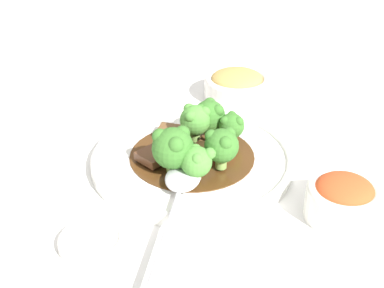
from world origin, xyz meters
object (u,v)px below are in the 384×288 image
beef_strip_2 (195,158)px  broccoli_floret_0 (195,120)px  beef_strip_0 (174,132)px  serving_spoon (180,186)px  broccoli_floret_4 (173,147)px  sauce_dish (91,241)px  main_plate (192,159)px  beef_strip_1 (218,144)px  broccoli_floret_5 (209,115)px  broccoli_floret_2 (232,125)px  side_bowl_kimchi (343,199)px  side_bowl_appetizer (237,85)px  broccoli_floret_1 (222,145)px  beef_strip_3 (164,151)px  broccoli_floret_3 (200,161)px

beef_strip_2 → broccoli_floret_0: 0.06m
beef_strip_0 → serving_spoon: size_ratio=0.23×
broccoli_floret_4 → sauce_dish: (-0.10, -0.12, -0.05)m
main_plate → beef_strip_1: bearing=13.2°
beef_strip_0 → broccoli_floret_0: bearing=-32.1°
beef_strip_2 → broccoli_floret_5: broccoli_floret_5 is taller
beef_strip_2 → sauce_dish: size_ratio=1.01×
broccoli_floret_4 → sauce_dish: broccoli_floret_4 is taller
beef_strip_0 → broccoli_floret_2: 0.09m
main_plate → sauce_dish: (-0.13, -0.16, -0.00)m
sauce_dish → side_bowl_kimchi: bearing=4.9°
broccoli_floret_5 → side_bowl_appetizer: size_ratio=0.47×
beef_strip_0 → broccoli_floret_4: size_ratio=0.86×
side_bowl_kimchi → sauce_dish: (-0.30, -0.03, -0.02)m
beef_strip_2 → broccoli_floret_1: broccoli_floret_1 is taller
main_plate → side_bowl_kimchi: (0.17, -0.13, 0.02)m
main_plate → side_bowl_kimchi: bearing=-37.9°
broccoli_floret_1 → sauce_dish: (-0.17, -0.12, -0.05)m
beef_strip_2 → broccoli_floret_1: (0.03, -0.02, 0.03)m
broccoli_floret_5 → side_bowl_kimchi: (0.14, -0.19, -0.02)m
broccoli_floret_1 → broccoli_floret_5: bearing=93.6°
beef_strip_3 → sauce_dish: bearing=-119.5°
broccoli_floret_4 → side_bowl_kimchi: broccoli_floret_4 is taller
side_bowl_appetizer → main_plate: bearing=-115.2°
broccoli_floret_2 → sauce_dish: bearing=-135.0°
broccoli_floret_3 → side_bowl_kimchi: broccoli_floret_3 is taller
broccoli_floret_3 → side_bowl_kimchi: size_ratio=0.51×
beef_strip_0 → broccoli_floret_0: 0.04m
broccoli_floret_5 → broccoli_floret_2: bearing=-34.9°
main_plate → beef_strip_2: (0.00, -0.02, 0.02)m
broccoli_floret_0 → side_bowl_kimchi: 0.24m
beef_strip_0 → sauce_dish: beef_strip_0 is taller
beef_strip_2 → broccoli_floret_4: broccoli_floret_4 is taller
side_bowl_appetizer → sauce_dish: bearing=-121.9°
main_plate → side_bowl_appetizer: side_bowl_appetizer is taller
main_plate → beef_strip_3: beef_strip_3 is taller
broccoli_floret_4 → serving_spoon: size_ratio=0.27×
broccoli_floret_2 → side_bowl_appetizer: (0.04, 0.17, -0.02)m
broccoli_floret_5 → side_bowl_appetizer: 0.17m
broccoli_floret_2 → sauce_dish: broccoli_floret_2 is taller
broccoli_floret_1 → broccoli_floret_3: size_ratio=1.23×
beef_strip_2 → serving_spoon: serving_spoon is taller
beef_strip_0 → side_bowl_appetizer: size_ratio=0.48×
beef_strip_0 → main_plate: bearing=-68.2°
main_plate → broccoli_floret_4: (-0.03, -0.04, 0.05)m
main_plate → broccoli_floret_1: bearing=-48.0°
broccoli_floret_1 → sauce_dish: broccoli_floret_1 is taller
broccoli_floret_4 → broccoli_floret_1: bearing=3.4°
beef_strip_2 → side_bowl_appetizer: 0.25m
main_plate → side_bowl_kimchi: 0.22m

